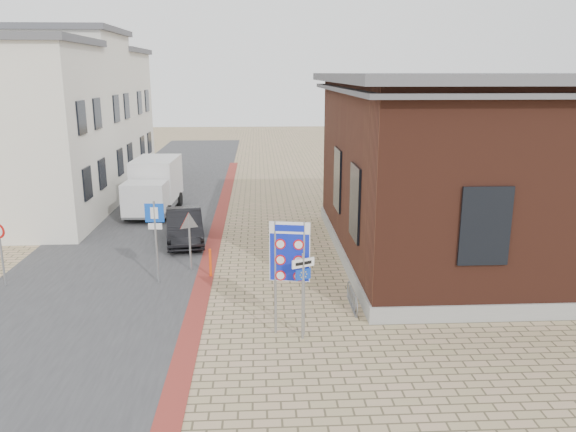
{
  "coord_description": "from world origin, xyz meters",
  "views": [
    {
      "loc": [
        -0.11,
        -13.33,
        6.84
      ],
      "look_at": [
        0.85,
        4.71,
        2.2
      ],
      "focal_mm": 35.0,
      "sensor_mm": 36.0,
      "label": 1
    }
  ],
  "objects_px": {
    "border_sign": "(290,254)",
    "bollard": "(210,263)",
    "box_truck": "(154,186)",
    "essen_sign": "(303,283)",
    "sedan": "(184,226)",
    "parking_sign": "(155,227)"
  },
  "relations": [
    {
      "from": "border_sign",
      "to": "essen_sign",
      "type": "xyz_separation_m",
      "value": [
        0.33,
        -0.29,
        -0.7
      ]
    },
    {
      "from": "essen_sign",
      "to": "border_sign",
      "type": "bearing_deg",
      "value": 113.8
    },
    {
      "from": "bollard",
      "to": "parking_sign",
      "type": "bearing_deg",
      "value": -163.61
    },
    {
      "from": "box_truck",
      "to": "bollard",
      "type": "distance_m",
      "value": 10.05
    },
    {
      "from": "border_sign",
      "to": "bollard",
      "type": "bearing_deg",
      "value": 128.85
    },
    {
      "from": "sedan",
      "to": "bollard",
      "type": "relative_size",
      "value": 4.09
    },
    {
      "from": "border_sign",
      "to": "sedan",
      "type": "bearing_deg",
      "value": 124.03
    },
    {
      "from": "box_truck",
      "to": "essen_sign",
      "type": "xyz_separation_m",
      "value": [
        6.31,
        -14.17,
        0.2
      ]
    },
    {
      "from": "sedan",
      "to": "essen_sign",
      "type": "bearing_deg",
      "value": -73.79
    },
    {
      "from": "essen_sign",
      "to": "parking_sign",
      "type": "distance_m",
      "value": 6.23
    },
    {
      "from": "sedan",
      "to": "essen_sign",
      "type": "xyz_separation_m",
      "value": [
        4.2,
        -9.01,
        0.89
      ]
    },
    {
      "from": "sedan",
      "to": "essen_sign",
      "type": "height_order",
      "value": "essen_sign"
    },
    {
      "from": "box_truck",
      "to": "parking_sign",
      "type": "relative_size",
      "value": 1.82
    },
    {
      "from": "sedan",
      "to": "essen_sign",
      "type": "relative_size",
      "value": 1.73
    },
    {
      "from": "border_sign",
      "to": "bollard",
      "type": "relative_size",
      "value": 3.13
    },
    {
      "from": "essen_sign",
      "to": "bollard",
      "type": "relative_size",
      "value": 2.37
    },
    {
      "from": "sedan",
      "to": "box_truck",
      "type": "bearing_deg",
      "value": 103.41
    },
    {
      "from": "parking_sign",
      "to": "sedan",
      "type": "bearing_deg",
      "value": 89.76
    },
    {
      "from": "parking_sign",
      "to": "bollard",
      "type": "xyz_separation_m",
      "value": [
        1.7,
        0.5,
        -1.44
      ]
    },
    {
      "from": "parking_sign",
      "to": "box_truck",
      "type": "bearing_deg",
      "value": 103.76
    },
    {
      "from": "essen_sign",
      "to": "box_truck",
      "type": "bearing_deg",
      "value": 89.21
    },
    {
      "from": "bollard",
      "to": "border_sign",
      "type": "bearing_deg",
      "value": -61.23
    }
  ]
}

